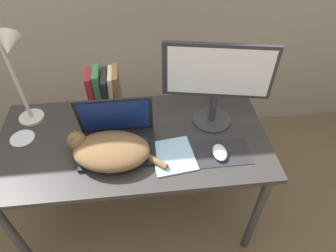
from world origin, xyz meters
TOP-DOWN VIEW (x-y plane):
  - desk at (0.00, 0.33)m, footprint 1.35×0.66m
  - laptop at (-0.07, 0.29)m, footprint 0.36×0.25m
  - cat at (-0.11, 0.22)m, footprint 0.46×0.29m
  - external_monitor at (0.42, 0.42)m, footprint 0.51×0.20m
  - mousepad at (0.43, 0.19)m, footprint 0.26×0.17m
  - computer_mouse at (0.41, 0.18)m, footprint 0.07×0.11m
  - book_row at (-0.13, 0.58)m, footprint 0.17×0.16m
  - desk_lamp at (-0.50, 0.51)m, footprint 0.17×0.17m
  - notepad at (0.19, 0.19)m, footprint 0.22×0.24m
  - cd_disc at (-0.55, 0.39)m, footprint 0.12×0.12m

SIDE VIEW (x-z plane):
  - desk at x=0.00m, z-range 0.29..1.03m
  - cd_disc at x=-0.55m, z-range 0.74..0.74m
  - mousepad at x=0.43m, z-range 0.74..0.74m
  - notepad at x=0.19m, z-range 0.74..0.75m
  - computer_mouse at x=0.41m, z-range 0.74..0.77m
  - laptop at x=-0.07m, z-range 0.66..0.92m
  - cat at x=-0.11m, z-range 0.73..0.86m
  - book_row at x=-0.13m, z-range 0.73..0.98m
  - external_monitor at x=0.42m, z-range 0.78..1.23m
  - desk_lamp at x=-0.50m, z-range 0.84..1.36m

